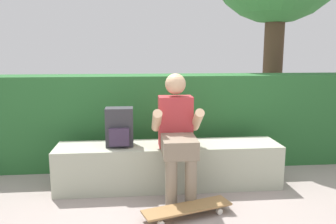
% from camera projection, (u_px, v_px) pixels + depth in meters
% --- Properties ---
extents(ground_plane, '(24.00, 24.00, 0.00)m').
position_uv_depth(ground_plane, '(173.00, 201.00, 3.26)').
color(ground_plane, gray).
extents(bench_main, '(2.35, 0.47, 0.46)m').
position_uv_depth(bench_main, '(169.00, 165.00, 3.60)').
color(bench_main, '#ACB199').
rests_on(bench_main, ground).
extents(person_skater, '(0.49, 0.62, 1.21)m').
position_uv_depth(person_skater, '(177.00, 131.00, 3.32)').
color(person_skater, '#B73338').
rests_on(person_skater, ground).
extents(skateboard_near_person, '(0.82, 0.43, 0.09)m').
position_uv_depth(skateboard_near_person, '(187.00, 208.00, 2.95)').
color(skateboard_near_person, olive).
rests_on(skateboard_near_person, ground).
extents(backpack_on_bench, '(0.28, 0.23, 0.40)m').
position_uv_depth(backpack_on_bench, '(119.00, 128.00, 3.47)').
color(backpack_on_bench, '#333338').
rests_on(backpack_on_bench, bench_main).
extents(hedge_row, '(5.52, 0.54, 1.14)m').
position_uv_depth(hedge_row, '(153.00, 120.00, 4.29)').
color(hedge_row, '#28612D').
rests_on(hedge_row, ground).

